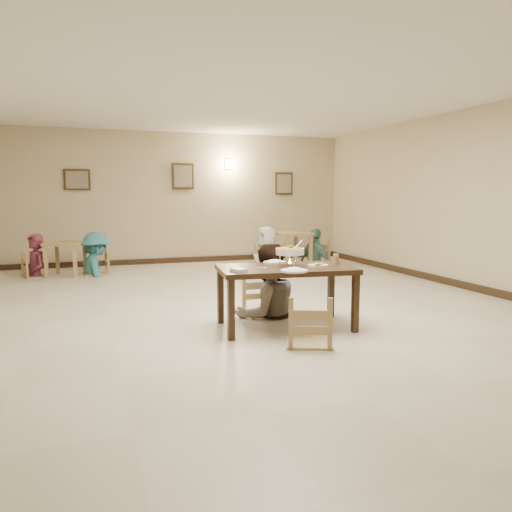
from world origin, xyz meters
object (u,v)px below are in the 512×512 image
object	(u,v)px
bg_chair_rl	(267,245)
bg_diner_b	(95,232)
curry_warmer	(290,252)
bg_chair_ll	(35,254)
bg_diner_c	(267,227)
bg_chair_lr	(96,250)
bg_table_right	(292,238)
bg_diner_a	(34,234)
drink_glass	(336,259)
bg_chair_rr	(315,241)
chair_far	(262,278)
chair_near	(310,297)
main_table	(286,273)
bg_table_left	(65,248)
bg_diner_d	(316,228)
main_diner	(267,244)

from	to	relation	value
bg_chair_rl	bg_diner_b	distance (m)	3.67
curry_warmer	bg_chair_ll	world-z (taller)	curry_warmer
bg_diner_c	bg_chair_lr	bearing A→B (deg)	-98.76
bg_table_right	bg_chair_ll	size ratio (longest dim) A/B	0.94
bg_chair_rl	bg_diner_a	bearing A→B (deg)	81.22
drink_glass	bg_diner_a	bearing A→B (deg)	127.44
drink_glass	bg_chair_rr	world-z (taller)	bg_chair_rr
bg_diner_a	bg_diner_b	world-z (taller)	bg_diner_b
chair_far	bg_table_right	bearing A→B (deg)	61.84
chair_near	curry_warmer	world-z (taller)	curry_warmer
main_table	chair_near	distance (m)	0.71
bg_table_right	chair_far	bearing A→B (deg)	-117.43
main_table	bg_diner_c	size ratio (longest dim) A/B	0.94
bg_chair_ll	bg_chair_rl	bearing A→B (deg)	-109.29
main_table	chair_far	distance (m)	0.76
chair_far	bg_chair_rl	world-z (taller)	chair_far
bg_table_left	bg_diner_c	xyz separation A→B (m)	(4.21, 0.08, 0.34)
bg_diner_a	bg_diner_b	bearing A→B (deg)	62.09
curry_warmer	bg_diner_d	world-z (taller)	bg_diner_d
bg_chair_lr	bg_diner_b	world-z (taller)	bg_diner_b
main_table	bg_chair_rr	xyz separation A→B (m)	(2.71, 4.89, -0.12)
chair_far	chair_near	size ratio (longest dim) A/B	0.95
drink_glass	bg_table_left	xyz separation A→B (m)	(-3.28, 4.96, -0.26)
bg_diner_c	main_diner	bearing A→B (deg)	-29.95
main_table	bg_chair_rr	distance (m)	5.59
main_table	chair_far	xyz separation A→B (m)	(-0.03, 0.74, -0.17)
main_diner	bg_diner_c	bearing A→B (deg)	-116.61
main_diner	main_table	bearing A→B (deg)	82.52
main_diner	bg_chair_rr	xyz separation A→B (m)	(2.70, 4.23, -0.41)
bg_table_left	bg_chair_lr	xyz separation A→B (m)	(0.56, -0.01, -0.04)
bg_chair_lr	bg_chair_ll	bearing A→B (deg)	-98.07
bg_table_left	chair_near	bearing A→B (deg)	-65.10
chair_far	bg_chair_rr	bearing A→B (deg)	55.76
bg_chair_ll	bg_diner_c	distance (m)	4.79
bg_diner_a	bg_diner_b	xyz separation A→B (m)	(1.12, -0.06, 0.02)
bg_chair_rl	main_diner	bearing A→B (deg)	151.01
main_table	chair_far	world-z (taller)	chair_far
bg_diner_d	chair_far	bearing A→B (deg)	129.29
chair_near	bg_chair_rl	size ratio (longest dim) A/B	1.12
main_table	curry_warmer	world-z (taller)	curry_warmer
main_diner	bg_diner_b	size ratio (longest dim) A/B	1.11
curry_warmer	bg_table_right	size ratio (longest dim) A/B	0.44
chair_far	bg_diner_a	world-z (taller)	bg_diner_a
bg_table_right	bg_diner_a	size ratio (longest dim) A/B	0.51
main_diner	bg_chair_lr	xyz separation A→B (m)	(-2.08, 4.28, -0.45)
bg_diner_b	drink_glass	bearing A→B (deg)	-166.01
bg_chair_rl	bg_diner_d	bearing A→B (deg)	-105.75
drink_glass	bg_diner_d	bearing A→B (deg)	67.21
curry_warmer	bg_table_left	xyz separation A→B (m)	(-2.69, 4.93, -0.37)
bg_diner_b	bg_diner_c	bearing A→B (deg)	-103.40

